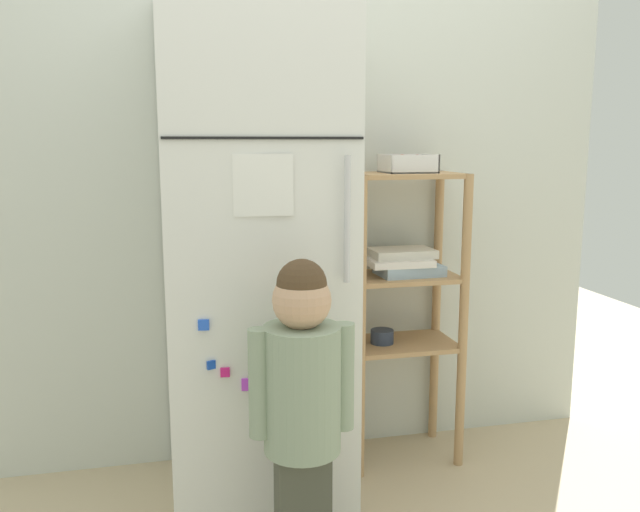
# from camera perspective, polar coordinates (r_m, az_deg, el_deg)

# --- Properties ---
(ground_plane) EXTENTS (6.00, 6.00, 0.00)m
(ground_plane) POSITION_cam_1_polar(r_m,az_deg,el_deg) (2.61, 0.47, -19.25)
(ground_plane) COLOR tan
(kitchen_wall_back) EXTENTS (2.52, 0.03, 2.28)m
(kitchen_wall_back) POSITION_cam_1_polar(r_m,az_deg,el_deg) (2.63, -1.32, 6.98)
(kitchen_wall_back) COLOR silver
(kitchen_wall_back) RESTS_ON ground
(refrigerator) EXTENTS (0.61, 0.64, 1.78)m
(refrigerator) POSITION_cam_1_polar(r_m,az_deg,el_deg) (2.29, -5.73, 0.19)
(refrigerator) COLOR white
(refrigerator) RESTS_ON ground
(child_standing) EXTENTS (0.31, 0.23, 0.95)m
(child_standing) POSITION_cam_1_polar(r_m,az_deg,el_deg) (1.92, -1.57, -11.39)
(child_standing) COLOR #484A3E
(child_standing) RESTS_ON ground
(pantry_shelf_unit) EXTENTS (0.45, 0.30, 1.16)m
(pantry_shelf_unit) POSITION_cam_1_polar(r_m,az_deg,el_deg) (2.61, 7.10, -2.60)
(pantry_shelf_unit) COLOR tan
(pantry_shelf_unit) RESTS_ON ground
(fruit_bin) EXTENTS (0.19, 0.17, 0.07)m
(fruit_bin) POSITION_cam_1_polar(r_m,az_deg,el_deg) (2.55, 7.69, 7.84)
(fruit_bin) COLOR white
(fruit_bin) RESTS_ON pantry_shelf_unit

